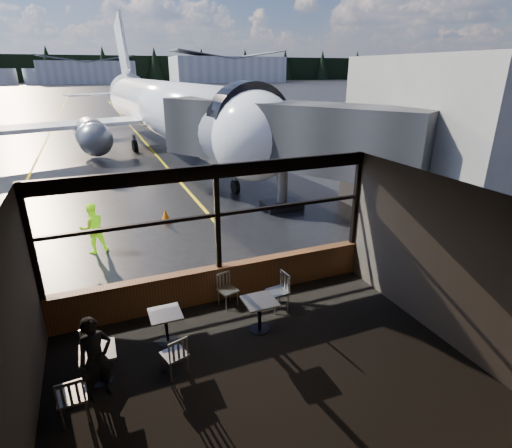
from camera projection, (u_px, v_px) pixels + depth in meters
ground_plane at (93, 90)px, 113.81m from camera, size 520.00×520.00×0.00m
carpet_floor at (267, 375)px, 7.69m from camera, size 8.00×6.00×0.01m
ceiling at (269, 203)px, 6.43m from camera, size 8.00×6.00×0.04m
wall_left at (10, 354)px, 5.65m from camera, size 0.04×6.00×3.50m
wall_right at (440, 259)px, 8.48m from camera, size 0.04×6.00×3.50m
wall_back at (376, 428)px, 4.48m from camera, size 8.00×0.04×3.50m
window_sill at (220, 283)px, 10.12m from camera, size 8.00×0.28×0.90m
window_header at (215, 171)px, 9.08m from camera, size 8.00×0.18×0.30m
mullion_left at (31, 244)px, 8.09m from camera, size 0.12×0.12×2.60m
mullion_centre at (217, 219)px, 9.49m from camera, size 0.12×0.12×2.60m
mullion_right at (356, 200)px, 10.89m from camera, size 0.12×0.12×2.60m
window_transom at (217, 215)px, 9.46m from camera, size 8.00×0.10×0.08m
airliner at (164, 71)px, 27.05m from camera, size 32.06×37.49×10.80m
jet_bridge at (264, 153)px, 15.40m from camera, size 9.39×11.48×5.01m
cafe_table_near at (260, 315)px, 8.92m from camera, size 0.70×0.70×0.77m
cafe_table_mid at (166, 327)px, 8.53m from camera, size 0.66×0.66×0.73m
cafe_table_left at (100, 366)px, 7.44m from camera, size 0.63×0.63×0.70m
chair_near_e at (278, 292)px, 9.67m from camera, size 0.58×0.58×0.96m
chair_near_n at (228, 291)px, 9.81m from camera, size 0.58×0.58×0.87m
chair_mid_s at (174, 355)px, 7.59m from camera, size 0.61×0.61×0.90m
chair_mid_w at (97, 344)px, 7.89m from camera, size 0.66×0.66×0.89m
chair_left_s at (72, 396)px, 6.58m from camera, size 0.55×0.55×0.96m
passenger at (96, 359)px, 6.95m from camera, size 0.68×0.55×1.62m
ground_crew at (92, 228)px, 12.66m from camera, size 0.93×0.80×1.64m
cone_nose at (166, 216)px, 15.31m from camera, size 0.40×0.40×0.55m
terminal_annex at (453, 142)px, 14.90m from camera, size 5.00×7.00×6.00m
hangar_mid at (87, 71)px, 168.07m from camera, size 38.00×15.00×10.00m
hangar_right at (228, 69)px, 182.92m from camera, size 50.00×20.00×12.00m
fuel_tank_a at (6, 77)px, 155.59m from camera, size 8.00×8.00×6.00m
fuel_tank_b at (34, 76)px, 159.13m from camera, size 8.00×8.00×6.00m
fuel_tank_c at (62, 76)px, 162.67m from camera, size 8.00×8.00×6.00m
treeline at (86, 69)px, 189.28m from camera, size 360.00×3.00×12.00m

